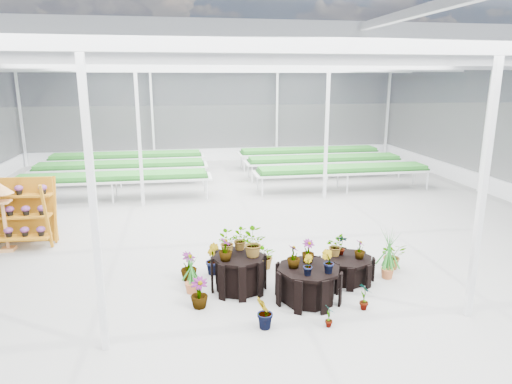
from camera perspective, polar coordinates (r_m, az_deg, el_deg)
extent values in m
plane|color=gray|center=(11.28, 0.13, -6.56)|extent=(24.00, 24.00, 0.00)
cylinder|color=black|center=(8.86, -2.16, -10.10)|extent=(1.02, 1.02, 0.70)
cylinder|color=black|center=(8.56, 6.52, -11.33)|extent=(1.43, 1.43, 0.63)
cylinder|color=black|center=(9.50, 11.23, -9.37)|extent=(1.27, 1.27, 0.48)
imported|color=#247124|center=(8.80, -3.77, -6.31)|extent=(0.52, 0.52, 0.43)
imported|color=#247124|center=(8.61, -0.56, -6.38)|extent=(0.61, 0.63, 0.53)
imported|color=#247124|center=(8.98, -2.14, -5.93)|extent=(0.45, 0.48, 0.41)
imported|color=#247124|center=(8.45, -3.85, -7.17)|extent=(0.27, 0.27, 0.44)
imported|color=#247124|center=(8.33, 4.73, -8.02)|extent=(0.32, 0.32, 0.44)
imported|color=#247124|center=(8.20, 8.94, -8.59)|extent=(0.29, 0.29, 0.42)
imported|color=#247124|center=(8.60, 6.51, -7.35)|extent=(0.30, 0.30, 0.44)
imported|color=#247124|center=(8.08, 6.45, -9.05)|extent=(0.18, 0.21, 0.37)
imported|color=#247124|center=(9.39, 9.80, -6.60)|extent=(0.44, 0.47, 0.42)
imported|color=#247124|center=(9.34, 12.87, -7.00)|extent=(0.22, 0.22, 0.39)
imported|color=#247124|center=(9.45, 10.68, -6.50)|extent=(0.27, 0.24, 0.43)
imported|color=#247124|center=(8.32, -7.12, -12.43)|extent=(0.31, 0.31, 0.56)
imported|color=#247124|center=(9.38, -8.41, -9.19)|extent=(0.45, 0.45, 0.59)
imported|color=#247124|center=(7.60, 1.10, -14.84)|extent=(0.34, 0.38, 0.60)
imported|color=#247124|center=(7.80, 9.15, -15.04)|extent=(0.16, 0.23, 0.40)
imported|color=#247124|center=(8.41, 13.43, -12.60)|extent=(0.24, 0.30, 0.51)
imported|color=#247124|center=(10.26, 16.70, -7.60)|extent=(0.54, 0.47, 0.58)
imported|color=#247124|center=(9.81, 1.12, -8.02)|extent=(0.61, 0.64, 0.57)
imported|color=#247124|center=(9.61, -5.51, -8.34)|extent=(0.32, 0.38, 0.64)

